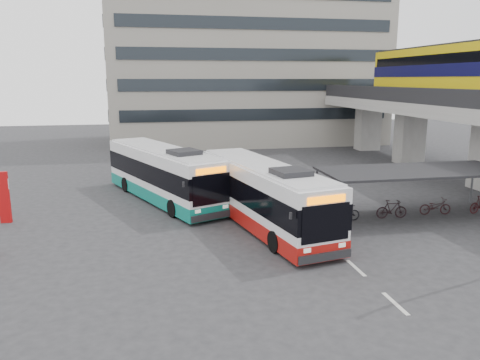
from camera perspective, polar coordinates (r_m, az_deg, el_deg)
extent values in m
plane|color=#28282B|center=(20.81, 4.11, -8.01)|extent=(120.00, 120.00, 0.00)
cube|color=gray|center=(43.27, 19.98, 4.99)|extent=(2.20, 1.60, 4.60)
cube|color=gray|center=(50.26, 15.32, 6.20)|extent=(2.20, 1.60, 4.60)
cube|color=gray|center=(38.04, 24.91, 7.87)|extent=(8.00, 32.00, 0.90)
cube|color=black|center=(35.94, 20.13, 9.67)|extent=(0.35, 32.00, 1.10)
cube|color=gold|center=(38.25, 24.97, 11.72)|extent=(2.90, 20.00, 3.90)
cube|color=#0A0933|center=(38.25, 25.00, 12.02)|extent=(2.98, 20.02, 0.90)
cube|color=black|center=(38.27, 25.11, 13.21)|extent=(2.96, 19.20, 0.70)
cube|color=black|center=(38.32, 25.24, 14.63)|extent=(2.70, 19.60, 0.25)
cylinder|color=#595B60|center=(25.95, 9.30, -1.29)|extent=(0.12, 0.12, 2.40)
cylinder|color=#595B60|center=(30.59, 26.43, -0.37)|extent=(0.12, 0.12, 2.40)
cylinder|color=#595B60|center=(22.71, 12.43, -3.36)|extent=(0.12, 0.12, 2.40)
cube|color=black|center=(26.19, 20.68, 1.07)|extent=(10.00, 4.00, 0.12)
imported|color=black|center=(24.81, 12.41, -3.83)|extent=(1.71, 0.60, 0.90)
imported|color=black|center=(25.96, 17.84, -3.32)|extent=(1.66, 0.47, 1.00)
imported|color=black|center=(27.34, 22.75, -3.02)|extent=(1.71, 0.60, 0.90)
imported|color=black|center=(28.87, 27.18, -2.55)|extent=(1.66, 0.47, 1.00)
cube|color=gray|center=(56.22, 0.52, 17.63)|extent=(30.00, 15.00, 25.00)
cube|color=beige|center=(16.59, 18.40, -14.10)|extent=(0.15, 1.60, 0.01)
cube|color=beige|center=(19.00, 13.95, -10.36)|extent=(0.15, 1.60, 0.01)
cube|color=beige|center=(21.57, 10.60, -7.45)|extent=(0.15, 1.60, 0.01)
cube|color=white|center=(23.16, 2.79, -1.44)|extent=(4.62, 11.58, 2.60)
cube|color=#99120D|center=(23.48, 2.76, -4.30)|extent=(4.67, 11.63, 0.71)
cube|color=black|center=(23.13, 2.79, -1.16)|extent=(4.69, 11.61, 1.09)
cube|color=#EB6900|center=(18.13, 10.49, -2.35)|extent=(1.67, 0.42, 0.28)
cube|color=black|center=(20.38, 6.23, 0.94)|extent=(1.72, 1.77, 0.26)
cylinder|color=black|center=(19.93, 4.29, -7.51)|extent=(0.47, 0.98, 0.94)
cylinder|color=black|center=(26.72, 2.03, -2.35)|extent=(0.47, 0.98, 0.94)
cube|color=white|center=(28.46, -9.40, 1.04)|extent=(6.74, 11.58, 2.64)
cube|color=#0C7062|center=(28.72, -9.32, -1.35)|extent=(6.79, 11.63, 0.72)
cube|color=black|center=(28.44, -9.41, 1.28)|extent=(6.80, 11.62, 1.11)
cube|color=#EB6900|center=(23.24, -3.54, 1.16)|extent=(1.61, 0.74, 0.29)
cube|color=black|center=(25.64, -6.83, 3.38)|extent=(1.95, 1.99, 0.27)
cylinder|color=black|center=(25.03, -8.16, -3.45)|extent=(0.64, 1.00, 0.96)
cylinder|color=black|center=(32.06, -9.87, -0.04)|extent=(0.64, 1.00, 0.96)
imported|color=black|center=(22.16, 2.78, -4.38)|extent=(0.69, 0.75, 1.73)
cube|color=#B20B0C|center=(26.49, -26.82, -1.90)|extent=(0.54, 0.21, 2.65)
cube|color=white|center=(26.35, -26.97, -0.44)|extent=(0.58, 0.09, 0.53)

